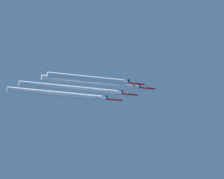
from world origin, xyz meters
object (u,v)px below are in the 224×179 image
(jet_right_wingman, at_px, (136,84))
(jet_outer_left, at_px, (114,99))
(jet_lead, at_px, (147,88))
(jet_left_wingman, at_px, (129,94))

(jet_right_wingman, xyz_separation_m, jet_outer_left, (-27.63, -8.68, -1.04))
(jet_lead, height_order, jet_left_wingman, jet_lead)
(jet_left_wingman, distance_m, jet_outer_left, 12.88)
(jet_left_wingman, height_order, jet_right_wingman, jet_left_wingman)
(jet_right_wingman, height_order, jet_outer_left, jet_right_wingman)
(jet_left_wingman, bearing_deg, jet_outer_left, -135.62)
(jet_lead, relative_size, jet_right_wingman, 1.00)
(jet_left_wingman, relative_size, jet_outer_left, 1.00)
(jet_left_wingman, relative_size, jet_right_wingman, 1.00)
(jet_lead, bearing_deg, jet_left_wingman, -134.58)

